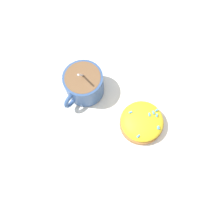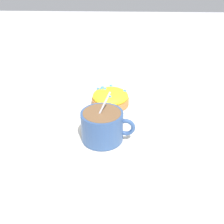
{
  "view_description": "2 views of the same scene",
  "coord_description": "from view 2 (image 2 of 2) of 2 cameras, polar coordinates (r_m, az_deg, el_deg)",
  "views": [
    {
      "loc": [
        -0.09,
        0.16,
        0.49
      ],
      "look_at": [
        -0.01,
        0.02,
        0.04
      ],
      "focal_mm": 35.0,
      "sensor_mm": 36.0,
      "label": 1
    },
    {
      "loc": [
        0.54,
        0.03,
        0.34
      ],
      "look_at": [
        0.02,
        0.01,
        0.04
      ],
      "focal_mm": 42.0,
      "sensor_mm": 36.0,
      "label": 2
    }
  ],
  "objects": [
    {
      "name": "ground_plane",
      "position": [
        0.64,
        -0.67,
        -1.87
      ],
      "size": [
        3.0,
        3.0,
        0.0
      ],
      "primitive_type": "plane",
      "color": "#B2B2B7"
    },
    {
      "name": "coffee_cup",
      "position": [
        0.55,
        -2.02,
        -2.79
      ],
      "size": [
        0.09,
        0.12,
        0.11
      ],
      "color": "#335184",
      "rests_on": "paper_napkin"
    },
    {
      "name": "paper_napkin",
      "position": [
        0.64,
        -0.68,
        -1.76
      ],
      "size": [
        0.3,
        0.27,
        0.0
      ],
      "color": "white",
      "rests_on": "ground_plane"
    },
    {
      "name": "frosted_pastry",
      "position": [
        0.7,
        -0.38,
        3.11
      ],
      "size": [
        0.1,
        0.1,
        0.04
      ],
      "color": "#B2753D",
      "rests_on": "paper_napkin"
    }
  ]
}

